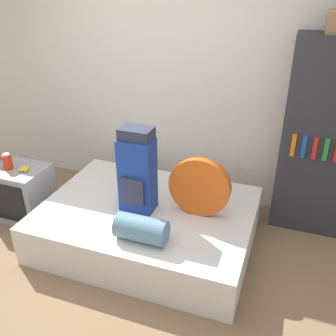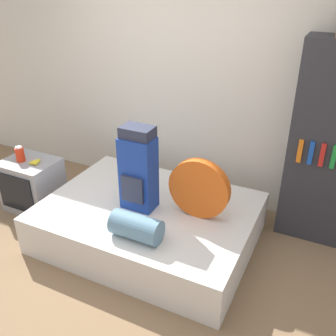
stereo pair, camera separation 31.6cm
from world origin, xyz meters
name	(u,v)px [view 1 (the left image)]	position (x,y,z in m)	size (l,w,h in m)	color
ground_plane	(105,276)	(0.00, 0.00, 0.00)	(16.00, 16.00, 0.00)	#846647
wall_back	(169,83)	(0.00, 1.65, 1.30)	(8.00, 0.05, 2.60)	silver
bed	(148,223)	(0.16, 0.59, 0.20)	(1.97, 1.47, 0.39)	silver
backpack	(137,171)	(0.09, 0.55, 0.78)	(0.31, 0.24, 0.80)	navy
tent_bag	(200,187)	(0.65, 0.66, 0.67)	(0.56, 0.09, 0.56)	#E05B19
sleeping_roll	(141,229)	(0.31, 0.12, 0.50)	(0.43, 0.22, 0.22)	#5B849E
television	(21,192)	(-1.27, 0.54, 0.29)	(0.58, 0.48, 0.57)	#939399
canister	(8,162)	(-1.35, 0.52, 0.65)	(0.09, 0.09, 0.17)	red
banana_bunch	(25,169)	(-1.16, 0.55, 0.59)	(0.11, 0.14, 0.03)	yellow
bookshelf	(321,140)	(1.61, 1.42, 0.96)	(0.71, 0.37, 1.91)	#2D2D33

